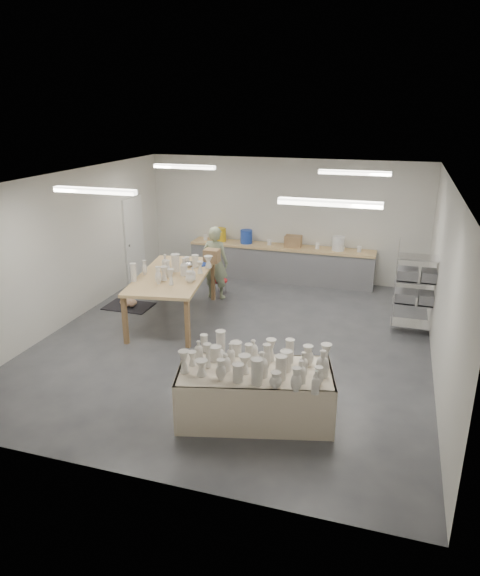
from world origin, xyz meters
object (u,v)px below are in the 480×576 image
(drying_table, at_px, (256,390))
(work_table, at_px, (177,274))
(red_stool, at_px, (220,281))
(potter, at_px, (215,263))

(drying_table, bearing_deg, work_table, 115.49)
(drying_table, relative_size, work_table, 0.83)
(drying_table, distance_m, red_stool, 5.18)
(potter, bearing_deg, drying_table, 121.19)
(work_table, distance_m, red_stool, 1.84)
(potter, relative_size, red_stool, 4.47)
(drying_table, height_order, red_stool, drying_table)
(drying_table, relative_size, red_stool, 6.20)
(work_table, height_order, potter, potter)
(drying_table, distance_m, work_table, 3.95)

